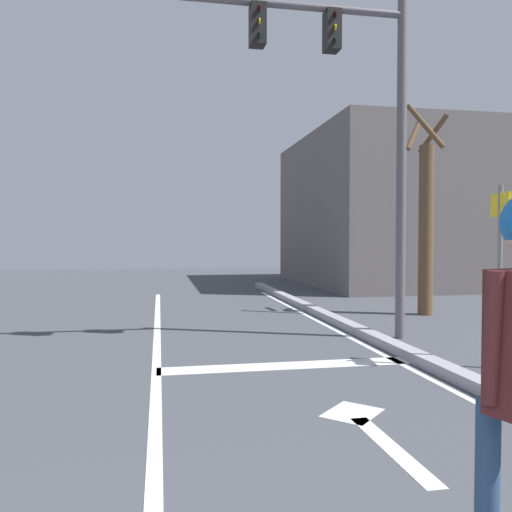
% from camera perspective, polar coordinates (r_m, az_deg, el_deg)
% --- Properties ---
extents(lane_line_center, '(0.12, 20.00, 0.01)m').
position_cam_1_polar(lane_line_center, '(6.02, -10.97, -14.19)').
color(lane_line_center, silver).
rests_on(lane_line_center, ground).
extents(lane_line_curbside, '(0.12, 20.00, 0.01)m').
position_cam_1_polar(lane_line_curbside, '(6.80, 17.99, -12.36)').
color(lane_line_curbside, silver).
rests_on(lane_line_curbside, ground).
extents(stop_bar, '(3.37, 0.40, 0.01)m').
position_cam_1_polar(stop_bar, '(6.95, 3.41, -11.97)').
color(stop_bar, silver).
rests_on(stop_bar, ground).
extents(lane_arrow_stem, '(0.16, 1.40, 0.01)m').
position_cam_1_polar(lane_arrow_stem, '(4.51, 14.72, -19.77)').
color(lane_arrow_stem, silver).
rests_on(lane_arrow_stem, ground).
extents(lane_arrow_head, '(0.71, 0.71, 0.01)m').
position_cam_1_polar(lane_arrow_head, '(5.25, 10.57, -16.61)').
color(lane_arrow_head, silver).
rests_on(lane_arrow_head, ground).
extents(curb_strip, '(0.24, 24.00, 0.14)m').
position_cam_1_polar(curb_strip, '(6.91, 19.86, -11.59)').
color(curb_strip, '#959299').
rests_on(curb_strip, ground).
extents(traffic_signal_mast, '(3.74, 0.34, 5.65)m').
position_cam_1_polar(traffic_signal_mast, '(8.92, 10.37, 16.78)').
color(traffic_signal_mast, '#5D575B').
rests_on(traffic_signal_mast, ground).
extents(street_sign_post, '(0.10, 0.44, 2.35)m').
position_cam_1_polar(street_sign_post, '(7.31, 25.30, 0.66)').
color(street_sign_post, slate).
rests_on(street_sign_post, ground).
extents(roadside_tree, '(1.04, 1.03, 4.59)m').
position_cam_1_polar(roadside_tree, '(11.96, 18.21, 3.67)').
color(roadside_tree, brown).
rests_on(roadside_tree, ground).
extents(building_block, '(12.07, 8.50, 5.47)m').
position_cam_1_polar(building_block, '(21.49, 21.37, 4.57)').
color(building_block, '#655E5D').
rests_on(building_block, ground).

